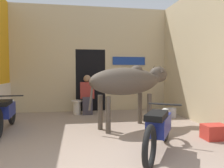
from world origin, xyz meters
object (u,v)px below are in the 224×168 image
(motorcycle_far, at_px, (6,112))
(shopkeeper_seated, at_px, (87,94))
(bucket, at_px, (172,113))
(motorcycle_near, at_px, (159,127))
(crate, at_px, (215,132))
(plastic_stool, at_px, (77,107))
(cow, at_px, (129,82))

(motorcycle_far, relative_size, shopkeeper_seated, 1.57)
(motorcycle_far, distance_m, bucket, 4.27)
(motorcycle_near, relative_size, crate, 3.75)
(plastic_stool, height_order, bucket, plastic_stool)
(cow, height_order, plastic_stool, cow)
(motorcycle_near, distance_m, plastic_stool, 3.65)
(cow, xyz_separation_m, shopkeeper_seated, (-0.88, 1.76, -0.43))
(motorcycle_far, xyz_separation_m, plastic_stool, (1.54, 1.66, -0.19))
(plastic_stool, bearing_deg, cow, -56.11)
(shopkeeper_seated, bearing_deg, bucket, -20.29)
(cow, relative_size, crate, 4.97)
(motorcycle_near, bearing_deg, cow, 92.76)
(motorcycle_far, xyz_separation_m, crate, (4.12, -1.26, -0.27))
(cow, xyz_separation_m, plastic_stool, (-1.19, 1.77, -0.83))
(cow, bearing_deg, shopkeeper_seated, 116.42)
(shopkeeper_seated, distance_m, plastic_stool, 0.51)
(shopkeeper_seated, distance_m, bucket, 2.54)
(motorcycle_far, relative_size, crate, 4.27)
(motorcycle_near, distance_m, crate, 1.44)
(bucket, bearing_deg, motorcycle_near, -118.59)
(cow, bearing_deg, motorcycle_near, -87.24)
(motorcycle_far, relative_size, bucket, 7.22)
(cow, distance_m, shopkeeper_seated, 2.02)
(motorcycle_near, xyz_separation_m, plastic_stool, (-1.27, 3.41, -0.18))
(shopkeeper_seated, relative_size, plastic_stool, 2.80)
(shopkeeper_seated, bearing_deg, cow, -63.58)
(plastic_stool, relative_size, bucket, 1.64)
(cow, distance_m, plastic_stool, 2.29)
(motorcycle_near, relative_size, motorcycle_far, 0.88)
(cow, bearing_deg, crate, -39.25)
(motorcycle_near, xyz_separation_m, shopkeeper_seated, (-0.96, 3.40, 0.22))
(shopkeeper_seated, xyz_separation_m, bucket, (2.34, -0.86, -0.50))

